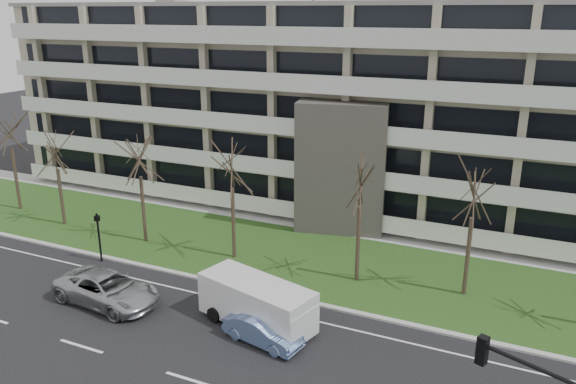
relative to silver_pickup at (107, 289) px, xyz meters
The scene contains 16 objects.
ground 8.53m from the silver_pickup, 25.72° to the right, with size 160.00×160.00×0.00m, color black.
grass_verge 12.08m from the silver_pickup, 50.60° to the left, with size 90.00×10.00×0.06m, color #1D4416.
curb 8.82m from the silver_pickup, 29.42° to the left, with size 90.00×0.35×0.12m, color #B2B2AD.
sidewalk 16.69m from the silver_pickup, 62.69° to the left, with size 90.00×2.00×0.08m, color #B2B2AD.
lane_edge_line 8.19m from the silver_pickup, 20.20° to the left, with size 90.00×0.12×0.01m, color white.
apartment_building 23.93m from the silver_pickup, 70.54° to the left, with size 60.50×15.10×18.75m.
silver_pickup is the anchor object (origin of this frame).
blue_sedan 9.11m from the silver_pickup, ahead, with size 1.36×3.91×1.29m, color #7998D2.
white_van 8.36m from the silver_pickup, ahead, with size 6.30×3.64×2.30m.
pedestrian_signal 5.65m from the silver_pickup, 135.53° to the left, with size 0.30×0.24×3.13m.
tree_0 19.38m from the silver_pickup, 152.04° to the left, with size 4.31×4.31×8.61m.
tree_1 14.05m from the silver_pickup, 144.61° to the left, with size 3.71×3.71×7.42m.
tree_2 9.90m from the silver_pickup, 114.52° to the left, with size 4.02×4.02×8.04m.
tree_3 10.03m from the silver_pickup, 67.27° to the left, with size 4.07×4.07×8.15m.
tree_4 14.68m from the silver_pickup, 35.36° to the left, with size 4.00×4.00×7.99m.
tree_5 19.79m from the silver_pickup, 27.11° to the left, with size 3.98×3.98×7.96m.
Camera 1 is at (11.88, -16.39, 14.71)m, focal length 35.00 mm.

